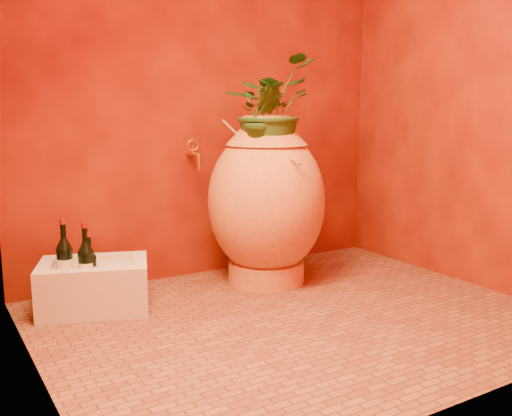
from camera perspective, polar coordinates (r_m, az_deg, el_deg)
floor at (r=2.97m, az=4.17°, el=-10.93°), size 2.50×2.50×0.00m
wall_back at (r=3.64m, az=-4.92°, el=12.97°), size 2.50×0.02×2.50m
wall_left at (r=2.30m, az=-22.67°, el=13.98°), size 0.02×2.00×2.50m
wall_right at (r=3.65m, az=21.08°, el=12.35°), size 0.02×2.00×2.50m
amphora at (r=3.44m, az=1.05°, el=0.71°), size 0.91×0.91×1.01m
stone_basin at (r=3.16m, az=-15.88°, el=-7.60°), size 0.65×0.56×0.26m
wine_bottle_a at (r=3.05m, az=-16.59°, el=-5.51°), size 0.08×0.08×0.35m
wine_bottle_b at (r=3.06m, az=-16.26°, el=-5.82°), size 0.07×0.07×0.29m
wine_bottle_c at (r=3.14m, az=-18.56°, el=-5.11°), size 0.09×0.09×0.35m
wall_tap at (r=3.50m, az=-6.21°, el=5.52°), size 0.08×0.17×0.18m
plant_main at (r=3.39m, az=1.30°, el=9.89°), size 0.69×0.66×0.61m
plant_side at (r=3.27m, az=0.71°, el=8.94°), size 0.27×0.25×0.39m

